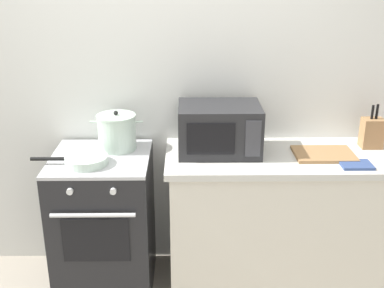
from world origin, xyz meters
name	(u,v)px	position (x,y,z in m)	size (l,w,h in m)	color
back_wall	(205,88)	(0.30, 0.97, 1.25)	(4.40, 0.10, 2.50)	silver
lower_cabinet_right	(298,223)	(0.90, 0.62, 0.44)	(1.64, 0.56, 0.88)	beige
countertop_right	(303,157)	(0.90, 0.62, 0.90)	(1.70, 0.60, 0.04)	beige
stove	(105,223)	(-0.35, 0.60, 0.46)	(0.60, 0.64, 0.92)	black
stock_pot	(117,132)	(-0.26, 0.73, 1.03)	(0.33, 0.24, 0.25)	silver
frying_pan	(85,160)	(-0.41, 0.49, 0.95)	(0.45, 0.25, 0.05)	silver
microwave	(219,129)	(0.38, 0.68, 1.07)	(0.50, 0.37, 0.30)	#232326
cutting_board	(324,154)	(1.02, 0.60, 0.93)	(0.36, 0.26, 0.02)	#997047
knife_block	(372,133)	(1.35, 0.74, 1.02)	(0.13, 0.10, 0.28)	#997047
oven_mitt	(356,165)	(1.16, 0.44, 0.93)	(0.18, 0.14, 0.02)	#33477A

